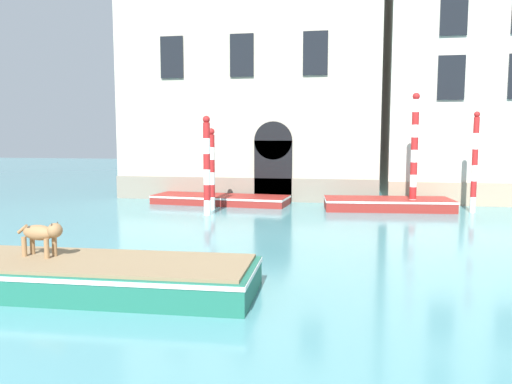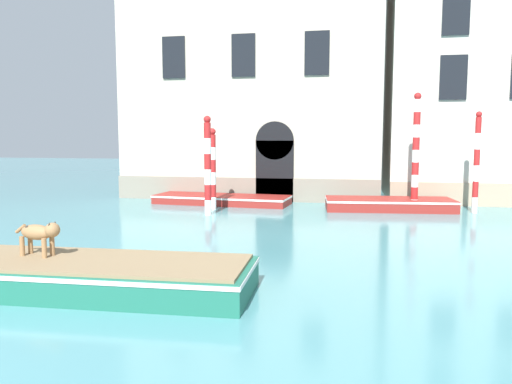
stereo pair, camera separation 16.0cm
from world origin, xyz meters
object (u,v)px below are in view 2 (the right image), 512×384
at_px(boat_foreground, 70,273).
at_px(mooring_pole_2, 416,152).
at_px(mooring_pole_4, 213,169).
at_px(boat_moored_near_palazzo, 222,199).
at_px(boat_moored_far, 389,204).
at_px(mooring_pole_0, 477,162).
at_px(mooring_pole_1, 208,165).
at_px(dog_on_deck, 40,233).

relative_size(boat_foreground, mooring_pole_2, 1.54).
relative_size(boat_foreground, mooring_pole_4, 2.18).
relative_size(boat_moored_near_palazzo, boat_moored_far, 1.17).
relative_size(boat_foreground, boat_moored_far, 1.38).
height_order(boat_moored_near_palazzo, mooring_pole_0, mooring_pole_0).
distance_m(boat_moored_far, mooring_pole_1, 7.50).
height_order(mooring_pole_2, mooring_pole_4, mooring_pole_2).
bearing_deg(mooring_pole_1, mooring_pole_4, 98.77).
bearing_deg(mooring_pole_0, boat_foreground, -130.29).
height_order(dog_on_deck, mooring_pole_1, mooring_pole_1).
bearing_deg(mooring_pole_4, mooring_pole_0, 5.28).
height_order(dog_on_deck, mooring_pole_0, mooring_pole_0).
height_order(boat_moored_far, mooring_pole_1, mooring_pole_1).
height_order(boat_moored_far, mooring_pole_2, mooring_pole_2).
distance_m(boat_moored_far, mooring_pole_4, 7.29).
relative_size(boat_foreground, mooring_pole_0, 1.83).
xyz_separation_m(mooring_pole_1, mooring_pole_2, (7.77, 2.42, 0.46)).
relative_size(dog_on_deck, boat_moored_far, 0.20).
height_order(boat_moored_near_palazzo, boat_moored_far, boat_moored_far).
bearing_deg(dog_on_deck, mooring_pole_1, 94.45).
relative_size(dog_on_deck, mooring_pole_0, 0.27).
bearing_deg(boat_moored_far, mooring_pole_0, -8.61).
relative_size(mooring_pole_2, mooring_pole_4, 1.41).
bearing_deg(boat_moored_near_palazzo, boat_moored_far, 0.88).
bearing_deg(mooring_pole_2, mooring_pole_1, -162.71).
height_order(boat_foreground, mooring_pole_4, mooring_pole_4).
relative_size(boat_moored_near_palazzo, mooring_pole_2, 1.31).
distance_m(mooring_pole_0, mooring_pole_2, 2.30).
bearing_deg(mooring_pole_2, boat_moored_near_palazzo, 174.49).
bearing_deg(mooring_pole_2, dog_on_deck, -125.90).
xyz_separation_m(boat_moored_far, mooring_pole_1, (-6.82, -2.66, 1.64)).
distance_m(boat_foreground, boat_moored_near_palazzo, 12.62).
height_order(boat_foreground, boat_moored_far, boat_foreground).
bearing_deg(boat_moored_far, boat_moored_near_palazzo, 170.60).
xyz_separation_m(mooring_pole_0, mooring_pole_4, (-10.27, -0.95, -0.31)).
bearing_deg(dog_on_deck, boat_moored_far, 66.67).
xyz_separation_m(mooring_pole_1, mooring_pole_4, (-0.23, 1.51, -0.22)).
distance_m(boat_foreground, boat_moored_far, 13.90).
bearing_deg(boat_foreground, mooring_pole_1, 87.99).
xyz_separation_m(boat_foreground, dog_on_deck, (-0.68, 0.11, 0.75)).
height_order(mooring_pole_1, mooring_pole_2, mooring_pole_2).
bearing_deg(boat_moored_far, dog_on_deck, -127.33).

